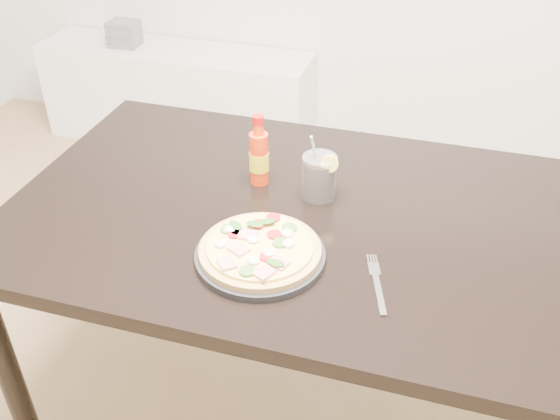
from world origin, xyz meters
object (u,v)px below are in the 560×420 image
(hot_sauce_bottle, at_px, (259,157))
(cola_cup, at_px, (319,178))
(pizza, at_px, (260,248))
(dining_table, at_px, (294,237))
(fork, at_px, (377,282))
(plate, at_px, (260,255))
(media_console, at_px, (178,96))

(hot_sauce_bottle, distance_m, cola_cup, 0.17)
(pizza, xyz_separation_m, cola_cup, (0.06, 0.28, 0.03))
(dining_table, distance_m, pizza, 0.23)
(cola_cup, height_order, fork, cola_cup)
(hot_sauce_bottle, height_order, cola_cup, hot_sauce_bottle)
(dining_table, height_order, hot_sauce_bottle, hot_sauce_bottle)
(plate, distance_m, cola_cup, 0.29)
(pizza, xyz_separation_m, media_console, (-1.03, 1.73, -0.53))
(dining_table, distance_m, cola_cup, 0.16)
(dining_table, distance_m, media_console, 1.90)
(dining_table, xyz_separation_m, cola_cup, (0.04, 0.08, 0.14))
(dining_table, height_order, pizza, pizza)
(plate, height_order, hot_sauce_bottle, hot_sauce_bottle)
(plate, distance_m, pizza, 0.02)
(pizza, height_order, hot_sauce_bottle, hot_sauce_bottle)
(plate, bearing_deg, cola_cup, 77.14)
(cola_cup, xyz_separation_m, media_console, (-1.09, 1.45, -0.55))
(pizza, distance_m, fork, 0.26)
(hot_sauce_bottle, distance_m, media_console, 1.80)
(dining_table, relative_size, media_console, 1.00)
(pizza, xyz_separation_m, fork, (0.26, -0.01, -0.02))
(plate, relative_size, fork, 1.55)
(plate, xyz_separation_m, media_console, (-1.03, 1.73, -0.51))
(hot_sauce_bottle, bearing_deg, plate, -71.52)
(plate, bearing_deg, media_console, 120.82)
(media_console, bearing_deg, pizza, -59.20)
(plate, relative_size, media_console, 0.20)
(pizza, distance_m, hot_sauce_bottle, 0.32)
(plate, relative_size, hot_sauce_bottle, 1.50)
(cola_cup, bearing_deg, plate, -102.86)
(pizza, bearing_deg, plate, 1.85)
(cola_cup, bearing_deg, pizza, -103.05)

